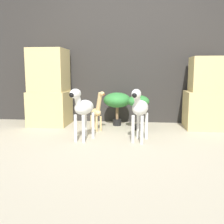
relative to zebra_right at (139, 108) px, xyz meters
name	(u,v)px	position (x,y,z in m)	size (l,w,h in m)	color
ground_plane	(119,148)	(-0.23, -0.31, -0.43)	(14.00, 14.00, 0.00)	#B2A88E
wall_back	(127,59)	(-0.23, 1.35, 0.67)	(6.40, 0.08, 2.20)	#2D2B28
rock_pillar_left	(50,89)	(-1.49, 0.94, 0.16)	(0.62, 0.60, 1.24)	#D1B775
rock_pillar_right	(206,97)	(1.02, 0.94, 0.06)	(0.62, 0.60, 1.10)	#D1B775
zebra_right	(139,108)	(0.00, 0.00, 0.00)	(0.27, 0.51, 0.68)	silver
zebra_left	(83,107)	(-0.71, -0.03, 0.00)	(0.29, 0.51, 0.68)	silver
giraffe_figurine	(97,110)	(-0.63, 0.55, -0.12)	(0.29, 0.34, 0.60)	tan
potted_palm_front	(117,101)	(-0.37, 0.98, -0.03)	(0.44, 0.44, 0.54)	black
potted_palm_back	(138,103)	(-0.02, 0.68, -0.02)	(0.33, 0.33, 0.53)	black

